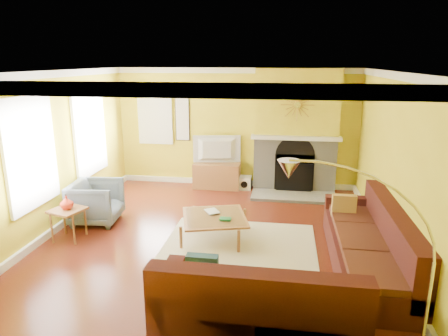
% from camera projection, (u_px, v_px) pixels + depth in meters
% --- Properties ---
extents(floor, '(5.50, 6.00, 0.02)m').
position_uv_depth(floor, '(213.00, 239.00, 6.64)').
color(floor, maroon).
rests_on(floor, ground).
extents(ceiling, '(5.50, 6.00, 0.02)m').
position_uv_depth(ceiling, '(212.00, 71.00, 5.92)').
color(ceiling, white).
rests_on(ceiling, ground).
extents(wall_back, '(5.50, 0.02, 2.70)m').
position_uv_depth(wall_back, '(236.00, 128.00, 9.15)').
color(wall_back, yellow).
rests_on(wall_back, ground).
extents(wall_front, '(5.50, 0.02, 2.70)m').
position_uv_depth(wall_front, '(150.00, 243.00, 3.41)').
color(wall_front, yellow).
rests_on(wall_front, ground).
extents(wall_left, '(0.02, 6.00, 2.70)m').
position_uv_depth(wall_left, '(51.00, 153.00, 6.68)').
color(wall_left, yellow).
rests_on(wall_left, ground).
extents(wall_right, '(0.02, 6.00, 2.70)m').
position_uv_depth(wall_right, '(397.00, 166.00, 5.88)').
color(wall_right, yellow).
rests_on(wall_right, ground).
extents(baseboard, '(5.50, 6.00, 0.12)m').
position_uv_depth(baseboard, '(213.00, 235.00, 6.62)').
color(baseboard, white).
rests_on(baseboard, floor).
extents(crown_molding, '(5.50, 6.00, 0.12)m').
position_uv_depth(crown_molding, '(212.00, 76.00, 5.94)').
color(crown_molding, white).
rests_on(crown_molding, ceiling).
extents(window_left_near, '(0.06, 1.22, 1.72)m').
position_uv_depth(window_left_near, '(89.00, 131.00, 7.88)').
color(window_left_near, white).
rests_on(window_left_near, wall_left).
extents(window_left_far, '(0.06, 1.22, 1.72)m').
position_uv_depth(window_left_far, '(30.00, 153.00, 6.07)').
color(window_left_far, white).
rests_on(window_left_far, wall_left).
extents(window_back, '(0.82, 0.06, 1.22)m').
position_uv_depth(window_back, '(155.00, 118.00, 9.33)').
color(window_back, white).
rests_on(window_back, wall_back).
extents(wall_art, '(0.34, 0.04, 1.14)m').
position_uv_depth(wall_art, '(182.00, 116.00, 9.23)').
color(wall_art, white).
rests_on(wall_art, wall_back).
extents(fireplace, '(1.80, 0.40, 2.70)m').
position_uv_depth(fireplace, '(296.00, 131.00, 8.75)').
color(fireplace, '#989590').
rests_on(fireplace, floor).
extents(mantel, '(1.92, 0.22, 0.08)m').
position_uv_depth(mantel, '(296.00, 138.00, 8.55)').
color(mantel, white).
rests_on(mantel, fireplace).
extents(hearth, '(1.80, 0.70, 0.06)m').
position_uv_depth(hearth, '(293.00, 196.00, 8.58)').
color(hearth, '#989590').
rests_on(hearth, floor).
extents(sunburst, '(0.70, 0.04, 0.70)m').
position_uv_depth(sunburst, '(297.00, 105.00, 8.38)').
color(sunburst, olive).
rests_on(sunburst, fireplace).
extents(rug, '(2.40, 1.80, 0.02)m').
position_uv_depth(rug, '(240.00, 243.00, 6.43)').
color(rug, beige).
rests_on(rug, floor).
extents(sectional_sofa, '(2.95, 3.49, 0.90)m').
position_uv_depth(sectional_sofa, '(293.00, 244.00, 5.42)').
color(sectional_sofa, '#411714').
rests_on(sectional_sofa, floor).
extents(coffee_table, '(1.25, 1.25, 0.40)m').
position_uv_depth(coffee_table, '(215.00, 227.00, 6.58)').
color(coffee_table, white).
rests_on(coffee_table, floor).
extents(media_console, '(1.06, 0.48, 0.58)m').
position_uv_depth(media_console, '(217.00, 175.00, 9.20)').
color(media_console, '#976337').
rests_on(media_console, floor).
extents(tv, '(1.10, 0.33, 0.63)m').
position_uv_depth(tv, '(217.00, 150.00, 9.04)').
color(tv, black).
rests_on(tv, media_console).
extents(subwoofer, '(0.29, 0.29, 0.29)m').
position_uv_depth(subwoofer, '(245.00, 183.00, 9.14)').
color(subwoofer, white).
rests_on(subwoofer, floor).
extents(armchair, '(0.92, 0.90, 0.77)m').
position_uv_depth(armchair, '(96.00, 202.00, 7.20)').
color(armchair, slate).
rests_on(armchair, floor).
extents(side_table, '(0.60, 0.60, 0.52)m').
position_uv_depth(side_table, '(69.00, 224.00, 6.55)').
color(side_table, '#976337').
rests_on(side_table, floor).
extents(vase, '(0.22, 0.22, 0.22)m').
position_uv_depth(vase, '(67.00, 203.00, 6.45)').
color(vase, red).
rests_on(vase, side_table).
extents(book, '(0.31, 0.33, 0.03)m').
position_uv_depth(book, '(207.00, 212.00, 6.64)').
color(book, white).
rests_on(book, coffee_table).
extents(arc_lamp, '(1.32, 0.36, 2.07)m').
position_uv_depth(arc_lamp, '(361.00, 280.00, 3.43)').
color(arc_lamp, silver).
rests_on(arc_lamp, floor).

